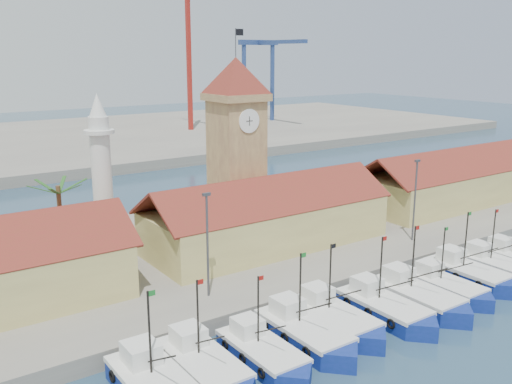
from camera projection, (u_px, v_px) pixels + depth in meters
ground at (412, 328)px, 46.06m from camera, size 400.00×400.00×0.00m
quay at (247, 241)px, 65.01m from camera, size 140.00×32.00×1.50m
terminal at (42, 143)px, 133.51m from camera, size 240.00×80.00×2.00m
boat_1 at (205, 369)px, 38.74m from camera, size 3.52×9.64×7.29m
boat_2 at (265, 355)px, 40.53m from camera, size 3.28×9.00×6.81m
boat_3 at (307, 335)px, 43.30m from camera, size 3.61×9.89×7.48m
boat_4 at (336, 321)px, 45.65m from camera, size 3.55×9.73×7.36m
boat_5 at (387, 310)px, 47.50m from camera, size 3.54×9.70×7.34m
boat_6 at (419, 299)px, 49.69m from camera, size 3.65×10.01×7.57m
boat_7 at (448, 288)px, 52.06m from camera, size 3.22×8.83×6.68m
boat_8 at (471, 275)px, 54.98m from camera, size 3.51×9.62×7.28m
boat_9 at (498, 268)px, 57.03m from camera, size 3.35×9.18×6.95m
hall_center at (267, 222)px, 61.05m from camera, size 27.04×10.13×7.61m
hall_right at (454, 184)px, 78.81m from camera, size 31.20×10.13×7.61m
clock_tower at (236, 141)px, 63.94m from camera, size 5.80×5.80×22.70m
minaret at (102, 174)px, 57.74m from camera, size 3.00×3.00×16.30m
palm_tree at (61, 219)px, 54.20m from camera, size 5.60×5.03×8.39m
lamp_posts at (321, 216)px, 54.36m from camera, size 80.70×0.25×9.03m
crane_red_right at (192, 36)px, 142.63m from camera, size 1.00×35.24×42.54m
gantry at (265, 59)px, 160.72m from camera, size 13.00×22.00×23.20m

